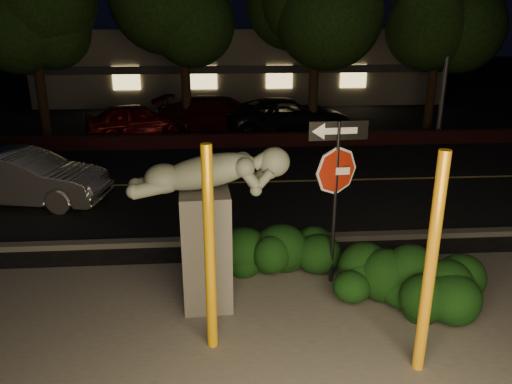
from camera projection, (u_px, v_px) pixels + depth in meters
ground at (255, 156)px, 17.44m from camera, size 90.00×90.00×0.00m
patio at (311, 356)px, 7.08m from camera, size 14.00×6.00×0.02m
road at (263, 182)px, 14.62m from camera, size 80.00×8.00×0.01m
lane_marking at (263, 182)px, 14.61m from camera, size 80.00×0.12×0.00m
curb at (279, 239)px, 10.74m from camera, size 80.00×0.25×0.12m
brick_wall at (253, 140)px, 18.58m from camera, size 40.00×0.35×0.50m
parking_lot at (245, 118)px, 24.03m from camera, size 40.00×12.00×0.01m
building at (238, 61)px, 30.89m from camera, size 22.00×10.20×4.00m
yellow_pole_left at (210, 252)px, 6.83m from camera, size 0.15×0.15×3.05m
yellow_pole_right at (430, 268)px, 6.35m from camera, size 0.15×0.15×3.10m
signpost at (337, 171)px, 8.41m from camera, size 1.01×0.12×2.96m
sculpture at (208, 213)px, 7.85m from camera, size 2.51×0.82×2.68m
hedge_center at (279, 244)px, 9.29m from camera, size 2.33×1.39×1.14m
hedge_right at (383, 269)px, 8.35m from camera, size 1.80×0.98×1.17m
hedge_far_right at (441, 289)px, 7.83m from camera, size 1.76×1.46×1.05m
silver_sedan at (24, 178)px, 12.76m from camera, size 4.37×2.20×1.38m
parked_car_red at (137, 120)px, 19.98m from camera, size 4.34×2.77×1.38m
parked_car_darkred at (222, 116)px, 20.38m from camera, size 5.67×3.46×1.54m
parked_car_dark at (287, 116)px, 20.47m from camera, size 5.66×3.32×1.48m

